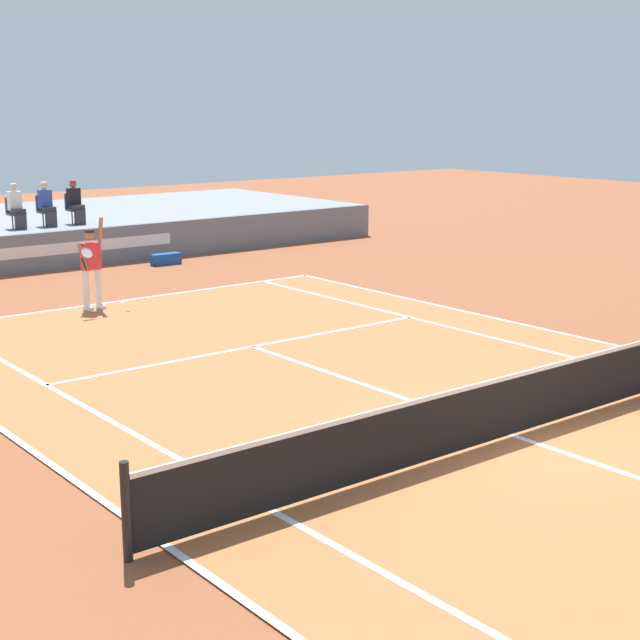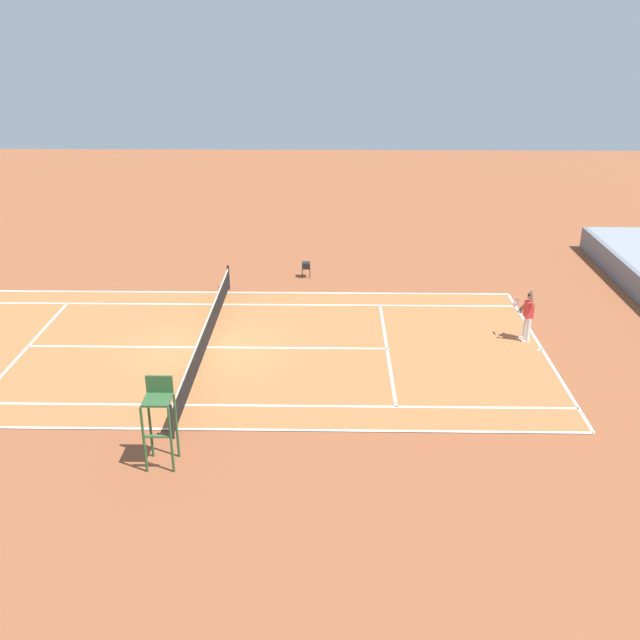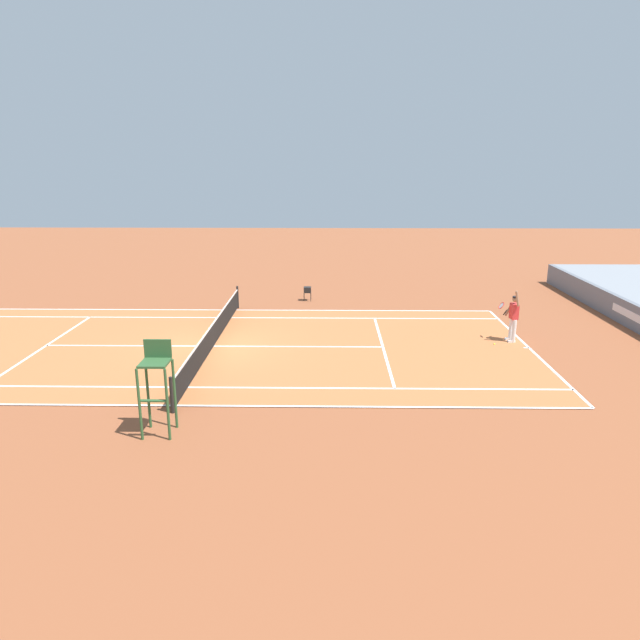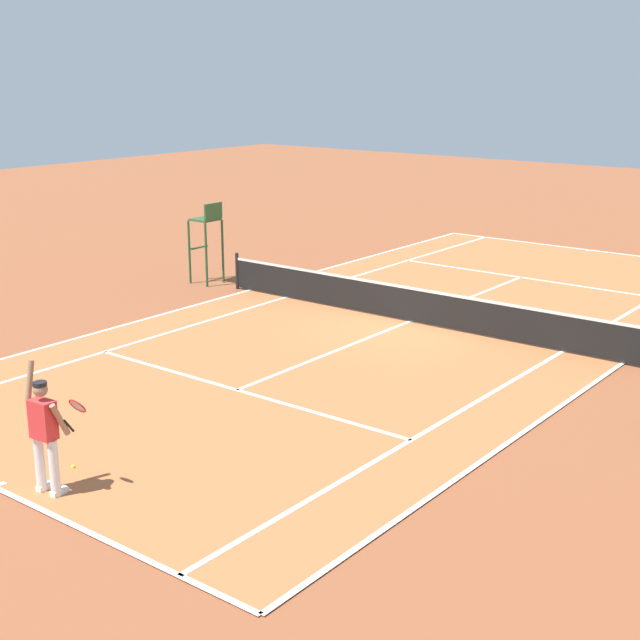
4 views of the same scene
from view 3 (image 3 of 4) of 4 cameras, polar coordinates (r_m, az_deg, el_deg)
ground_plane at (r=22.22m, az=-10.45°, el=-2.62°), size 80.00×80.00×0.00m
court at (r=22.21m, az=-10.45°, el=-2.59°), size 11.08×23.88×0.03m
net at (r=22.06m, az=-10.51°, el=-1.33°), size 11.98×0.10×1.07m
tennis_player at (r=23.42m, az=18.57°, el=0.30°), size 0.76×0.66×2.08m
tennis_ball at (r=23.03m, az=16.87°, el=-2.30°), size 0.07×0.07×0.07m
umpire_chair at (r=15.19m, az=-15.88°, el=-5.35°), size 0.77×0.77×2.44m
ball_hopper at (r=28.92m, az=-1.25°, el=3.04°), size 0.36×0.36×0.70m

